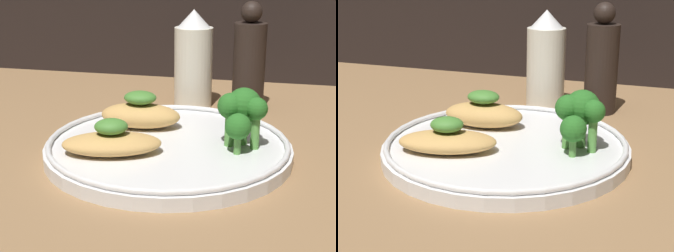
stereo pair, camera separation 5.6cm
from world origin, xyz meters
TOP-DOWN VIEW (x-y plane):
  - ground_plane at (0.00, 0.00)cm, footprint 180.00×180.00cm
  - plate at (0.00, 0.00)cm, footprint 27.26×27.26cm
  - grilled_meat_front at (-5.02, -4.37)cm, footprint 11.46×7.84cm
  - grilled_meat_middle at (-4.52, 4.70)cm, footprint 9.89×5.50cm
  - broccoli_bunch at (7.90, 0.77)cm, footprint 5.40×6.38cm
  - sauce_bottle at (-0.95, 19.89)cm, footprint 5.48×5.48cm
  - pepper_grinder at (7.01, 19.89)cm, footprint 4.52×4.52cm

SIDE VIEW (x-z plane):
  - ground_plane at x=0.00cm, z-range -1.00..0.00cm
  - plate at x=0.00cm, z-range -0.01..1.99cm
  - grilled_meat_front at x=-5.02cm, z-range 0.81..4.62cm
  - grilled_meat_middle at x=-4.52cm, z-range 0.88..5.34cm
  - broccoli_bunch at x=7.90cm, z-range 2.18..8.55cm
  - sauce_bottle at x=-0.95cm, z-range -0.30..13.67cm
  - pepper_grinder at x=7.01cm, z-range -0.77..14.48cm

